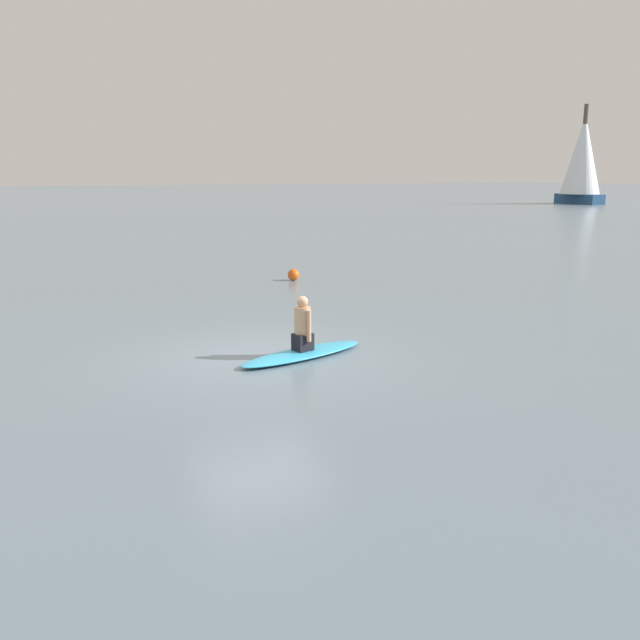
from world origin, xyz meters
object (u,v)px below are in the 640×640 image
buoy_marker (293,275)px  sailboat_center_horizon (582,158)px  person_paddler (303,326)px  surfboard (303,353)px

buoy_marker → sailboat_center_horizon: bearing=124.8°
buoy_marker → person_paddler: bearing=-23.3°
surfboard → sailboat_center_horizon: size_ratio=0.25×
person_paddler → buoy_marker: bearing=-127.6°
person_paddler → buoy_marker: size_ratio=2.74×
surfboard → buoy_marker: size_ratio=7.41×
person_paddler → sailboat_center_horizon: size_ratio=0.09×
surfboard → sailboat_center_horizon: 72.22m
sailboat_center_horizon → buoy_marker: size_ratio=29.33×
buoy_marker → surfboard: bearing=-23.3°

